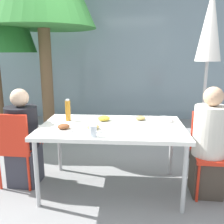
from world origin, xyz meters
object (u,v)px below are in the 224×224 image
object	(u,v)px
person_right	(209,146)
salad_bowl	(165,119)
chair_left	(16,144)
person_left	(23,141)
drinking_cup	(93,131)
chair_right	(211,147)
bottle	(68,110)
closed_umbrella	(210,34)

from	to	relation	value
person_right	salad_bowl	xyz separation A→B (m)	(-0.42, 0.25, 0.21)
chair_left	person_left	distance (m)	0.09
drinking_cup	chair_right	bearing A→B (deg)	18.52
bottle	drinking_cup	bearing A→B (deg)	-55.77
closed_umbrella	bottle	bearing A→B (deg)	-155.05
person_left	person_right	xyz separation A→B (m)	(2.03, -0.08, 0.03)
chair_right	person_left	bearing A→B (deg)	1.96
salad_bowl	chair_left	bearing A→B (deg)	-171.58
drinking_cup	person_left	bearing A→B (deg)	154.49
person_left	salad_bowl	distance (m)	1.63
chair_left	chair_right	xyz separation A→B (m)	(2.13, 0.07, 0.00)
chair_right	closed_umbrella	distance (m)	1.55
person_left	salad_bowl	world-z (taller)	person_left
chair_right	bottle	world-z (taller)	bottle
closed_umbrella	salad_bowl	size ratio (longest dim) A/B	14.57
bottle	salad_bowl	xyz separation A→B (m)	(1.11, 0.04, -0.10)
chair_left	person_left	size ratio (longest dim) A/B	0.78
chair_left	salad_bowl	xyz separation A→B (m)	(1.66, 0.25, 0.25)
chair_left	salad_bowl	bearing A→B (deg)	11.02
person_left	bottle	xyz separation A→B (m)	(0.50, 0.13, 0.33)
chair_right	person_right	size ratio (longest dim) A/B	0.75
chair_right	salad_bowl	xyz separation A→B (m)	(-0.48, 0.17, 0.25)
chair_left	closed_umbrella	bearing A→B (deg)	26.44
closed_umbrella	drinking_cup	size ratio (longest dim) A/B	22.43
drinking_cup	salad_bowl	bearing A→B (deg)	38.07
chair_left	bottle	bearing A→B (deg)	22.82
chair_left	chair_right	bearing A→B (deg)	4.56
chair_left	chair_right	distance (m)	2.14
person_right	person_left	bearing A→B (deg)	-0.26
bottle	drinking_cup	world-z (taller)	bottle
chair_left	closed_umbrella	world-z (taller)	closed_umbrella
closed_umbrella	bottle	xyz separation A→B (m)	(-1.74, -0.81, -0.88)
drinking_cup	closed_umbrella	bearing A→B (deg)	44.46
chair_left	closed_umbrella	size ratio (longest dim) A/B	0.37
person_right	salad_bowl	size ratio (longest dim) A/B	7.29
person_left	bottle	world-z (taller)	person_left
chair_right	closed_umbrella	xyz separation A→B (m)	(0.16, 0.94, 1.22)
drinking_cup	bottle	bearing A→B (deg)	124.23
chair_left	person_left	world-z (taller)	person_left
chair_left	chair_right	size ratio (longest dim) A/B	1.00
person_right	drinking_cup	distance (m)	1.23
salad_bowl	person_right	bearing A→B (deg)	-30.63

